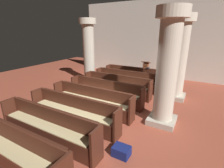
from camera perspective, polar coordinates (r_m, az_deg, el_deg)
ground_plane at (r=5.69m, az=-2.07°, el=-11.29°), size 19.20×19.20×0.00m
back_wall at (r=10.63m, az=15.63°, el=14.56°), size 10.00×0.16×4.50m
pew_row_0 at (r=9.06m, az=7.27°, el=3.15°), size 3.16×0.47×0.88m
pew_row_1 at (r=8.21m, az=4.72°, el=1.67°), size 3.16×0.46×0.88m
pew_row_2 at (r=7.39m, az=1.61°, el=-0.16°), size 3.16×0.46×0.88m
pew_row_3 at (r=6.61m, az=-2.26°, el=-2.42°), size 3.16×0.47×0.88m
pew_row_4 at (r=5.87m, az=-7.15°, el=-5.26°), size 3.16×0.46×0.88m
pew_row_5 at (r=5.21m, az=-13.43°, el=-8.81°), size 3.16×0.46×0.88m
pew_row_6 at (r=4.66m, az=-21.54°, el=-13.13°), size 3.16×0.47×0.88m
pew_row_7 at (r=4.24m, az=-31.92°, el=-18.07°), size 3.16×0.46×0.88m
pillar_aisle_side at (r=7.21m, az=22.24°, el=8.62°), size 0.88×0.88×3.39m
pillar_far_side at (r=9.27m, az=-8.07°, el=11.59°), size 0.88×0.88×3.39m
pillar_aisle_rear at (r=4.97m, az=18.53°, el=5.28°), size 0.88×0.88×3.39m
lectern at (r=10.01m, az=11.52°, el=4.23°), size 0.48×0.45×1.08m
hymn_book at (r=8.90m, az=12.30°, el=5.42°), size 0.13×0.20×0.04m
kneeler_box_navy at (r=4.13m, az=3.25°, el=-22.18°), size 0.40×0.30×0.24m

